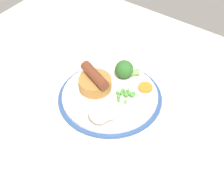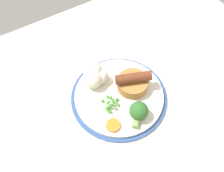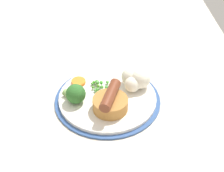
{
  "view_description": "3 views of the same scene",
  "coord_description": "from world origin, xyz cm",
  "px_view_note": "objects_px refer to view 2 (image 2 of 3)",
  "views": [
    {
      "loc": [
        -35.55,
        54.85,
        69.93
      ],
      "look_at": [
        3.24,
        0.24,
        6.52
      ],
      "focal_mm": 60.0,
      "sensor_mm": 36.0,
      "label": 1
    },
    {
      "loc": [
        -15.81,
        -26.75,
        62.18
      ],
      "look_at": [
        2.11,
        3.11,
        6.95
      ],
      "focal_mm": 40.0,
      "sensor_mm": 36.0,
      "label": 2
    },
    {
      "loc": [
        71.76,
        -4.33,
        64.87
      ],
      "look_at": [
        2.5,
        2.37,
        7.19
      ],
      "focal_mm": 60.0,
      "sensor_mm": 36.0,
      "label": 3
    }
  ],
  "objects_px": {
    "sausage_pudding": "(133,82)",
    "carrot_slice_2": "(113,125)",
    "pea_pile": "(111,104)",
    "cauliflower_floret": "(95,75)",
    "dinner_plate": "(119,96)",
    "broccoli_floret_near": "(139,112)"
  },
  "relations": [
    {
      "from": "dinner_plate",
      "to": "cauliflower_floret",
      "type": "relative_size",
      "value": 3.62
    },
    {
      "from": "sausage_pudding",
      "to": "broccoli_floret_near",
      "type": "bearing_deg",
      "value": 87.47
    },
    {
      "from": "sausage_pudding",
      "to": "carrot_slice_2",
      "type": "distance_m",
      "value": 0.13
    },
    {
      "from": "cauliflower_floret",
      "to": "carrot_slice_2",
      "type": "relative_size",
      "value": 2.0
    },
    {
      "from": "pea_pile",
      "to": "cauliflower_floret",
      "type": "distance_m",
      "value": 0.09
    },
    {
      "from": "broccoli_floret_near",
      "to": "carrot_slice_2",
      "type": "bearing_deg",
      "value": 128.16
    },
    {
      "from": "sausage_pudding",
      "to": "carrot_slice_2",
      "type": "relative_size",
      "value": 2.69
    },
    {
      "from": "dinner_plate",
      "to": "broccoli_floret_near",
      "type": "xyz_separation_m",
      "value": [
        0.01,
        -0.08,
        0.03
      ]
    },
    {
      "from": "dinner_plate",
      "to": "carrot_slice_2",
      "type": "distance_m",
      "value": 0.09
    },
    {
      "from": "pea_pile",
      "to": "cauliflower_floret",
      "type": "height_order",
      "value": "cauliflower_floret"
    },
    {
      "from": "carrot_slice_2",
      "to": "cauliflower_floret",
      "type": "bearing_deg",
      "value": 78.81
    },
    {
      "from": "cauliflower_floret",
      "to": "carrot_slice_2",
      "type": "bearing_deg",
      "value": -101.19
    },
    {
      "from": "sausage_pudding",
      "to": "broccoli_floret_near",
      "type": "xyz_separation_m",
      "value": [
        -0.04,
        -0.08,
        0.0
      ]
    },
    {
      "from": "dinner_plate",
      "to": "carrot_slice_2",
      "type": "height_order",
      "value": "carrot_slice_2"
    },
    {
      "from": "dinner_plate",
      "to": "sausage_pudding",
      "type": "height_order",
      "value": "sausage_pudding"
    },
    {
      "from": "pea_pile",
      "to": "carrot_slice_2",
      "type": "distance_m",
      "value": 0.06
    },
    {
      "from": "dinner_plate",
      "to": "sausage_pudding",
      "type": "relative_size",
      "value": 2.69
    },
    {
      "from": "dinner_plate",
      "to": "pea_pile",
      "type": "height_order",
      "value": "pea_pile"
    },
    {
      "from": "dinner_plate",
      "to": "pea_pile",
      "type": "bearing_deg",
      "value": -155.34
    },
    {
      "from": "dinner_plate",
      "to": "cauliflower_floret",
      "type": "distance_m",
      "value": 0.09
    },
    {
      "from": "cauliflower_floret",
      "to": "sausage_pudding",
      "type": "bearing_deg",
      "value": -42.43
    },
    {
      "from": "sausage_pudding",
      "to": "cauliflower_floret",
      "type": "xyz_separation_m",
      "value": [
        -0.08,
        0.07,
        0.0
      ]
    }
  ]
}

